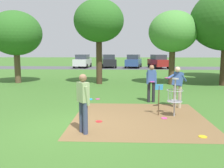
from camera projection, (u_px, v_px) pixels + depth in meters
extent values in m
plane|color=#3D6B28|center=(74.00, 128.00, 7.35)|extent=(160.00, 160.00, 0.00)
cube|color=brown|center=(140.00, 118.00, 8.44)|extent=(4.60, 4.59, 0.01)
cylinder|color=#9E9EA3|center=(175.00, 98.00, 8.60)|extent=(0.05, 0.05, 1.35)
cylinder|color=#9E9EA3|center=(175.00, 79.00, 8.50)|extent=(0.24, 0.24, 0.04)
torus|color=#9E9EA3|center=(175.00, 90.00, 8.56)|extent=(0.58, 0.58, 0.02)
torus|color=#9E9EA3|center=(175.00, 101.00, 8.61)|extent=(0.55, 0.55, 0.03)
cylinder|color=#9E9EA3|center=(175.00, 102.00, 8.62)|extent=(0.48, 0.48, 0.02)
cylinder|color=gray|center=(181.00, 96.00, 8.58)|extent=(0.01, 0.01, 0.40)
cylinder|color=gray|center=(179.00, 95.00, 8.72)|extent=(0.01, 0.01, 0.40)
cylinder|color=gray|center=(175.00, 95.00, 8.81)|extent=(0.01, 0.01, 0.40)
cylinder|color=gray|center=(171.00, 95.00, 8.81)|extent=(0.01, 0.01, 0.40)
cylinder|color=gray|center=(169.00, 95.00, 8.73)|extent=(0.01, 0.01, 0.40)
cylinder|color=gray|center=(168.00, 96.00, 8.60)|extent=(0.01, 0.01, 0.40)
cylinder|color=gray|center=(170.00, 97.00, 8.46)|extent=(0.01, 0.01, 0.40)
cylinder|color=gray|center=(174.00, 97.00, 8.37)|extent=(0.01, 0.01, 0.40)
cylinder|color=gray|center=(178.00, 97.00, 8.36)|extent=(0.01, 0.01, 0.40)
cylinder|color=gray|center=(181.00, 97.00, 8.44)|extent=(0.01, 0.01, 0.40)
cylinder|color=#4C3823|center=(159.00, 101.00, 8.74)|extent=(0.04, 0.04, 1.10)
cube|color=#3384C6|center=(159.00, 87.00, 8.67)|extent=(0.28, 0.03, 0.20)
cylinder|color=tan|center=(180.00, 97.00, 9.88)|extent=(0.14, 0.14, 0.92)
cylinder|color=tan|center=(175.00, 96.00, 10.03)|extent=(0.14, 0.14, 0.92)
cube|color=#385693|center=(178.00, 79.00, 9.85)|extent=(0.52, 0.52, 0.60)
sphere|color=beige|center=(178.00, 69.00, 9.75)|extent=(0.22, 0.22, 0.22)
cylinder|color=#385693|center=(171.00, 76.00, 9.72)|extent=(0.44, 0.51, 0.21)
cylinder|color=#E53D99|center=(168.00, 78.00, 9.51)|extent=(0.22, 0.22, 0.02)
cylinder|color=#385693|center=(184.00, 78.00, 9.87)|extent=(0.37, 0.43, 0.37)
cylinder|color=#384260|center=(82.00, 117.00, 6.93)|extent=(0.14, 0.14, 0.92)
cylinder|color=#384260|center=(85.00, 118.00, 6.76)|extent=(0.14, 0.14, 0.92)
cube|color=#93A875|center=(83.00, 92.00, 6.74)|extent=(0.40, 0.42, 0.56)
sphere|color=brown|center=(83.00, 78.00, 6.69)|extent=(0.22, 0.22, 0.22)
cylinder|color=#93A875|center=(81.00, 94.00, 6.92)|extent=(0.18, 0.17, 0.55)
cylinder|color=#93A875|center=(87.00, 96.00, 6.61)|extent=(0.18, 0.17, 0.55)
cylinder|color=#1E93DB|center=(89.00, 99.00, 6.88)|extent=(0.22, 0.22, 0.02)
cylinder|color=#232328|center=(153.00, 92.00, 11.02)|extent=(0.14, 0.14, 0.92)
cylinder|color=#232328|center=(149.00, 92.00, 11.01)|extent=(0.14, 0.14, 0.92)
cube|color=#385693|center=(151.00, 76.00, 10.92)|extent=(0.38, 0.25, 0.56)
sphere|color=#9E7051|center=(152.00, 68.00, 10.86)|extent=(0.22, 0.22, 0.22)
cylinder|color=#385693|center=(156.00, 78.00, 10.92)|extent=(0.10, 0.17, 0.55)
cylinder|color=#385693|center=(147.00, 78.00, 10.90)|extent=(0.10, 0.17, 0.55)
cylinder|color=#E53D99|center=(152.00, 82.00, 10.77)|extent=(0.22, 0.22, 0.02)
cylinder|color=red|center=(99.00, 121.00, 8.00)|extent=(0.22, 0.22, 0.02)
cylinder|color=#E53D99|center=(98.00, 99.00, 11.74)|extent=(0.22, 0.22, 0.02)
cylinder|color=#E53D99|center=(164.00, 118.00, 8.40)|extent=(0.21, 0.21, 0.02)
cylinder|color=gold|center=(203.00, 137.00, 6.58)|extent=(0.23, 0.23, 0.02)
cylinder|color=#422D1E|center=(224.00, 67.00, 16.25)|extent=(0.47, 0.47, 2.59)
cylinder|color=#422D1E|center=(99.00, 62.00, 17.05)|extent=(0.42, 0.42, 3.12)
ellipsoid|color=#2D6623|center=(99.00, 21.00, 16.66)|extent=(3.48, 3.48, 2.96)
cylinder|color=brown|center=(18.00, 68.00, 17.59)|extent=(0.43, 0.43, 2.21)
ellipsoid|color=#2D6623|center=(16.00, 33.00, 17.24)|extent=(3.74, 3.74, 3.18)
cylinder|color=#4C3823|center=(172.00, 67.00, 16.80)|extent=(0.41, 0.41, 2.42)
ellipsoid|color=#4C8E3D|center=(173.00, 32.00, 16.46)|extent=(3.32, 3.32, 2.82)
cube|color=#4C4C51|center=(112.00, 68.00, 33.34)|extent=(36.00, 6.00, 0.01)
cube|color=silver|center=(83.00, 62.00, 33.65)|extent=(2.04, 4.30, 0.90)
cube|color=#2D333D|center=(83.00, 57.00, 33.54)|extent=(1.71, 2.27, 0.64)
cylinder|color=black|center=(79.00, 65.00, 35.08)|extent=(0.21, 0.61, 0.60)
cylinder|color=black|center=(91.00, 65.00, 34.90)|extent=(0.21, 0.61, 0.60)
cylinder|color=black|center=(74.00, 66.00, 32.52)|extent=(0.21, 0.61, 0.60)
cylinder|color=black|center=(87.00, 66.00, 32.34)|extent=(0.21, 0.61, 0.60)
cube|color=black|center=(108.00, 62.00, 33.87)|extent=(2.42, 4.43, 0.90)
cube|color=#2D333D|center=(108.00, 57.00, 33.76)|extent=(1.90, 2.40, 0.64)
cylinder|color=black|center=(101.00, 65.00, 35.12)|extent=(0.27, 0.62, 0.60)
cylinder|color=black|center=(114.00, 65.00, 35.31)|extent=(0.27, 0.62, 0.60)
cylinder|color=black|center=(103.00, 66.00, 32.55)|extent=(0.27, 0.62, 0.60)
cylinder|color=black|center=(116.00, 66.00, 32.74)|extent=(0.27, 0.62, 0.60)
cube|color=#2D4784|center=(134.00, 62.00, 33.46)|extent=(2.53, 4.46, 0.90)
cube|color=#2D333D|center=(134.00, 57.00, 33.36)|extent=(1.95, 2.43, 0.64)
cylinder|color=black|center=(129.00, 65.00, 34.98)|extent=(0.28, 0.62, 0.60)
cylinder|color=black|center=(141.00, 65.00, 34.58)|extent=(0.28, 0.62, 0.60)
cylinder|color=black|center=(126.00, 66.00, 32.47)|extent=(0.28, 0.62, 0.60)
cylinder|color=black|center=(139.00, 66.00, 32.07)|extent=(0.28, 0.62, 0.60)
cube|color=maroon|center=(158.00, 63.00, 32.63)|extent=(2.61, 4.48, 0.90)
cube|color=#2D333D|center=(158.00, 57.00, 32.53)|extent=(1.99, 2.46, 0.64)
cylinder|color=black|center=(149.00, 65.00, 33.83)|extent=(0.30, 0.62, 0.60)
cylinder|color=black|center=(161.00, 65.00, 34.11)|extent=(0.30, 0.62, 0.60)
cylinder|color=black|center=(155.00, 67.00, 31.28)|extent=(0.30, 0.62, 0.60)
cylinder|color=black|center=(168.00, 66.00, 31.56)|extent=(0.30, 0.62, 0.60)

